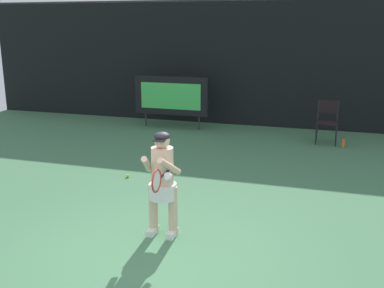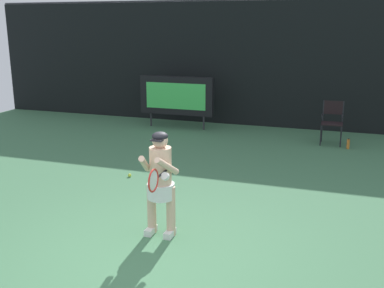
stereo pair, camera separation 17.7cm
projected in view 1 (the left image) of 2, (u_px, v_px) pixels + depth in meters
ground at (147, 270)px, 5.65m from camera, size 18.00×22.00×0.03m
backdrop_screen at (261, 65)px, 13.21m from camera, size 18.00×0.12×3.66m
scoreboard at (172, 96)px, 13.13m from camera, size 2.20×0.21×1.50m
umpire_chair at (327, 119)px, 11.51m from camera, size 0.52×0.44×1.08m
water_bottle at (343, 143)px, 11.16m from camera, size 0.07×0.07×0.27m
tennis_player at (162, 179)px, 6.38m from camera, size 0.53×0.61×1.52m
tennis_racket at (157, 180)px, 5.84m from camera, size 0.03×0.60×0.31m
tennis_ball_loose at (128, 176)px, 9.02m from camera, size 0.07×0.07×0.07m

